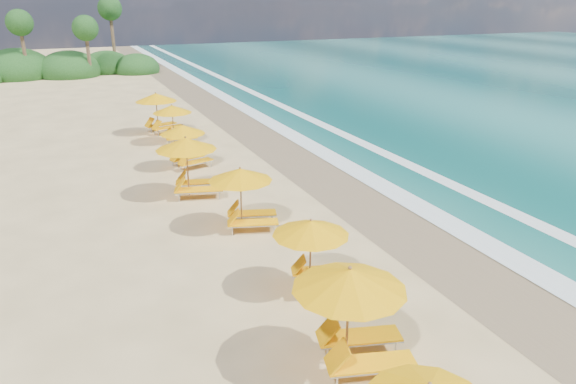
% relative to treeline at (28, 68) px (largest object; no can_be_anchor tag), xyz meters
% --- Properties ---
extents(ground, '(160.00, 160.00, 0.00)m').
position_rel_treeline_xyz_m(ground, '(9.94, -45.51, -1.00)').
color(ground, '#DCBF81').
rests_on(ground, ground).
extents(wet_sand, '(4.00, 160.00, 0.01)m').
position_rel_treeline_xyz_m(wet_sand, '(13.94, -45.51, -0.99)').
color(wet_sand, '#83704E').
rests_on(wet_sand, ground).
extents(surf_foam, '(4.00, 160.00, 0.01)m').
position_rel_treeline_xyz_m(surf_foam, '(16.64, -45.51, -0.97)').
color(surf_foam, white).
rests_on(surf_foam, ground).
extents(station_2, '(3.24, 3.14, 2.60)m').
position_rel_treeline_xyz_m(station_2, '(8.04, -53.82, 0.46)').
color(station_2, olive).
rests_on(station_2, ground).
extents(station_3, '(2.83, 2.76, 2.23)m').
position_rel_treeline_xyz_m(station_3, '(8.73, -50.37, 0.25)').
color(station_3, olive).
rests_on(station_3, ground).
extents(station_4, '(2.97, 2.90, 2.36)m').
position_rel_treeline_xyz_m(station_4, '(8.33, -45.38, 0.32)').
color(station_4, olive).
rests_on(station_4, ground).
extents(station_5, '(3.24, 3.14, 2.61)m').
position_rel_treeline_xyz_m(station_5, '(7.35, -41.23, 0.46)').
color(station_5, olive).
rests_on(station_5, ground).
extents(station_6, '(2.80, 2.72, 2.24)m').
position_rel_treeline_xyz_m(station_6, '(8.04, -37.26, 0.26)').
color(station_6, olive).
rests_on(station_6, ground).
extents(station_7, '(2.58, 2.42, 2.28)m').
position_rel_treeline_xyz_m(station_7, '(8.58, -32.28, 0.28)').
color(station_7, olive).
rests_on(station_7, ground).
extents(station_8, '(3.20, 3.10, 2.57)m').
position_rel_treeline_xyz_m(station_8, '(8.18, -29.50, 0.44)').
color(station_8, olive).
rests_on(station_8, ground).
extents(treeline, '(25.80, 8.80, 9.74)m').
position_rel_treeline_xyz_m(treeline, '(0.00, 0.00, 0.00)').
color(treeline, '#163D14').
rests_on(treeline, ground).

